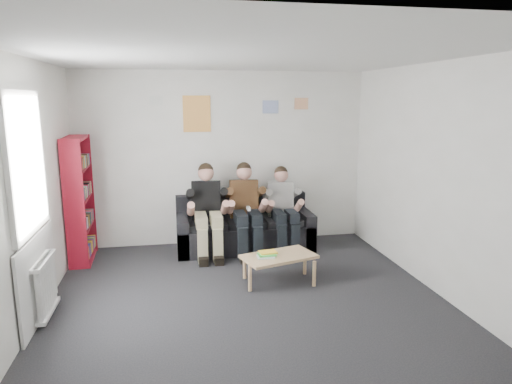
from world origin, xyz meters
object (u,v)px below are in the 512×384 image
Objects in this scene: bookshelf at (80,200)px; person_middle at (246,209)px; person_right at (283,209)px; sofa at (244,230)px; person_left at (208,211)px; coffee_table at (279,258)px.

person_middle is at bearing -4.23° from bookshelf.
person_right is at bearing -3.78° from bookshelf.
sofa is 1.62× the size of person_right.
person_left is at bearing -4.82° from bookshelf.
person_middle is 0.57m from person_right.
bookshelf is 2.94m from person_right.
sofa is 1.46m from coffee_table.
person_left is (-0.78, 1.24, 0.34)m from coffee_table.
person_right is (1.15, 0.00, -0.03)m from person_left.
bookshelf is 1.32× the size of person_left.
person_left reaches higher than coffee_table.
person_left reaches higher than person_middle.
person_left is at bearing -171.83° from person_right.
sofa is 0.71m from person_left.
person_right is (0.57, 0.00, -0.03)m from person_middle.
sofa is 0.70m from person_right.
sofa is at bearing 98.24° from coffee_table.
coffee_table is (2.56, -1.32, -0.57)m from bookshelf.
person_middle reaches higher than coffee_table.
coffee_table is 0.70× the size of person_right.
sofa reaches higher than coffee_table.
person_middle is at bearing -171.59° from person_right.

